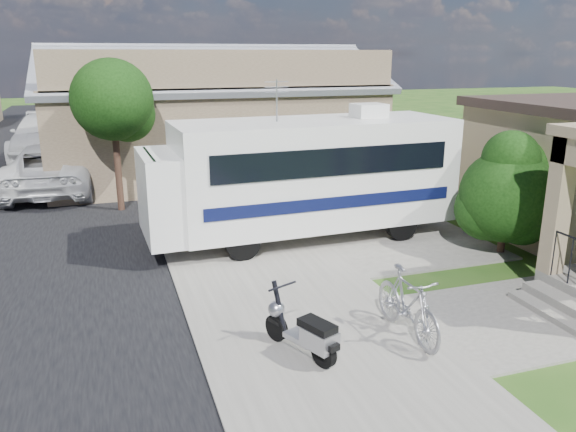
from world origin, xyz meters
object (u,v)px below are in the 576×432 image
object	(u,v)px
scooter	(304,332)
garden_hose	(536,292)
shrub	(507,191)
pickup_truck	(53,167)
bicycle	(407,308)
motorhome	(303,174)
van	(44,136)

from	to	relation	value
scooter	garden_hose	size ratio (longest dim) A/B	3.69
scooter	shrub	bearing A→B (deg)	4.01
shrub	pickup_truck	distance (m)	14.92
shrub	bicycle	xyz separation A→B (m)	(-4.41, -3.12, -0.95)
motorhome	shrub	world-z (taller)	motorhome
shrub	scooter	size ratio (longest dim) A/B	1.95
van	motorhome	bearing A→B (deg)	-62.12
garden_hose	motorhome	bearing A→B (deg)	122.50
motorhome	garden_hose	xyz separation A→B (m)	(3.16, -4.96, -1.64)
scooter	motorhome	bearing A→B (deg)	47.55
bicycle	scooter	bearing A→B (deg)	-179.82
motorhome	garden_hose	bearing A→B (deg)	-59.56
motorhome	scooter	bearing A→B (deg)	-111.63
motorhome	garden_hose	distance (m)	6.11
shrub	scooter	world-z (taller)	shrub
scooter	van	size ratio (longest dim) A/B	0.23
motorhome	bicycle	size ratio (longest dim) A/B	4.09
scooter	bicycle	size ratio (longest dim) A/B	0.79
scooter	pickup_truck	world-z (taller)	pickup_truck
bicycle	pickup_truck	world-z (taller)	pickup_truck
motorhome	pickup_truck	distance (m)	10.18
bicycle	van	size ratio (longest dim) A/B	0.30
motorhome	shrub	xyz separation A→B (m)	(4.23, -2.55, -0.20)
motorhome	bicycle	distance (m)	5.80
shrub	garden_hose	size ratio (longest dim) A/B	7.21
shrub	garden_hose	xyz separation A→B (m)	(-1.07, -2.41, -1.44)
pickup_truck	van	xyz separation A→B (m)	(-0.86, 7.79, 0.10)
motorhome	van	xyz separation A→B (m)	(-7.40, 15.54, -0.78)
van	garden_hose	distance (m)	23.08
pickup_truck	scooter	bearing A→B (deg)	111.53
van	pickup_truck	bearing A→B (deg)	-81.26
pickup_truck	garden_hose	bearing A→B (deg)	130.42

